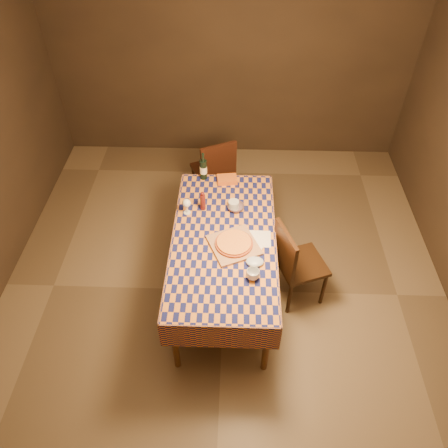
{
  "coord_description": "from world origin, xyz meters",
  "views": [
    {
      "loc": [
        0.09,
        -2.71,
        3.61
      ],
      "look_at": [
        0.0,
        0.05,
        0.9
      ],
      "focal_mm": 35.0,
      "sensor_mm": 36.0,
      "label": 1
    }
  ],
  "objects_px": {
    "dining_table": "(224,244)",
    "chair_right": "(294,261)",
    "cutting_board": "(234,245)",
    "white_plate": "(250,244)",
    "wine_bottle": "(203,169)",
    "pizza": "(234,243)",
    "bowl": "(236,207)",
    "chair_far": "(215,169)"
  },
  "relations": [
    {
      "from": "cutting_board",
      "to": "wine_bottle",
      "type": "distance_m",
      "value": 1.02
    },
    {
      "from": "white_plate",
      "to": "chair_right",
      "type": "relative_size",
      "value": 0.26
    },
    {
      "from": "pizza",
      "to": "chair_far",
      "type": "xyz_separation_m",
      "value": [
        -0.24,
        1.43,
        -0.29
      ]
    },
    {
      "from": "dining_table",
      "to": "bowl",
      "type": "relative_size",
      "value": 11.38
    },
    {
      "from": "wine_bottle",
      "to": "chair_right",
      "type": "bearing_deg",
      "value": -45.13
    },
    {
      "from": "dining_table",
      "to": "pizza",
      "type": "xyz_separation_m",
      "value": [
        0.09,
        -0.09,
        0.12
      ]
    },
    {
      "from": "wine_bottle",
      "to": "white_plate",
      "type": "distance_m",
      "value": 1.05
    },
    {
      "from": "cutting_board",
      "to": "white_plate",
      "type": "distance_m",
      "value": 0.15
    },
    {
      "from": "pizza",
      "to": "bowl",
      "type": "xyz_separation_m",
      "value": [
        0.01,
        0.48,
        -0.02
      ]
    },
    {
      "from": "dining_table",
      "to": "white_plate",
      "type": "bearing_deg",
      "value": -15.87
    },
    {
      "from": "pizza",
      "to": "bowl",
      "type": "bearing_deg",
      "value": 88.91
    },
    {
      "from": "dining_table",
      "to": "cutting_board",
      "type": "distance_m",
      "value": 0.16
    },
    {
      "from": "cutting_board",
      "to": "white_plate",
      "type": "xyz_separation_m",
      "value": [
        0.14,
        0.03,
        -0.01
      ]
    },
    {
      "from": "dining_table",
      "to": "chair_far",
      "type": "distance_m",
      "value": 1.35
    },
    {
      "from": "cutting_board",
      "to": "white_plate",
      "type": "bearing_deg",
      "value": 10.29
    },
    {
      "from": "dining_table",
      "to": "wine_bottle",
      "type": "height_order",
      "value": "wine_bottle"
    },
    {
      "from": "chair_far",
      "to": "bowl",
      "type": "bearing_deg",
      "value": -75.24
    },
    {
      "from": "chair_far",
      "to": "chair_right",
      "type": "height_order",
      "value": "same"
    },
    {
      "from": "dining_table",
      "to": "white_plate",
      "type": "relative_size",
      "value": 7.54
    },
    {
      "from": "dining_table",
      "to": "chair_right",
      "type": "xyz_separation_m",
      "value": [
        0.66,
        -0.04,
        -0.17
      ]
    },
    {
      "from": "chair_far",
      "to": "chair_right",
      "type": "xyz_separation_m",
      "value": [
        0.8,
        -1.37,
        0.0
      ]
    },
    {
      "from": "cutting_board",
      "to": "chair_right",
      "type": "distance_m",
      "value": 0.62
    },
    {
      "from": "cutting_board",
      "to": "wine_bottle",
      "type": "xyz_separation_m",
      "value": [
        -0.33,
        0.95,
        0.1
      ]
    },
    {
      "from": "chair_far",
      "to": "white_plate",
      "type": "bearing_deg",
      "value": -74.68
    },
    {
      "from": "wine_bottle",
      "to": "chair_far",
      "type": "xyz_separation_m",
      "value": [
        0.09,
        0.47,
        -0.36
      ]
    },
    {
      "from": "chair_right",
      "to": "cutting_board",
      "type": "bearing_deg",
      "value": -174.3
    },
    {
      "from": "dining_table",
      "to": "chair_right",
      "type": "relative_size",
      "value": 1.98
    },
    {
      "from": "dining_table",
      "to": "chair_right",
      "type": "distance_m",
      "value": 0.68
    },
    {
      "from": "wine_bottle",
      "to": "chair_right",
      "type": "relative_size",
      "value": 0.33
    },
    {
      "from": "bowl",
      "to": "chair_right",
      "type": "height_order",
      "value": "chair_right"
    },
    {
      "from": "dining_table",
      "to": "cutting_board",
      "type": "bearing_deg",
      "value": -45.26
    },
    {
      "from": "dining_table",
      "to": "bowl",
      "type": "bearing_deg",
      "value": 75.34
    },
    {
      "from": "white_plate",
      "to": "chair_right",
      "type": "bearing_deg",
      "value": 4.11
    },
    {
      "from": "cutting_board",
      "to": "bowl",
      "type": "distance_m",
      "value": 0.48
    },
    {
      "from": "cutting_board",
      "to": "chair_right",
      "type": "bearing_deg",
      "value": 5.7
    },
    {
      "from": "white_plate",
      "to": "cutting_board",
      "type": "bearing_deg",
      "value": -169.71
    },
    {
      "from": "pizza",
      "to": "chair_right",
      "type": "xyz_separation_m",
      "value": [
        0.56,
        0.06,
        -0.29
      ]
    },
    {
      "from": "bowl",
      "to": "wine_bottle",
      "type": "relative_size",
      "value": 0.53
    },
    {
      "from": "white_plate",
      "to": "wine_bottle",
      "type": "bearing_deg",
      "value": 117.08
    },
    {
      "from": "white_plate",
      "to": "pizza",
      "type": "bearing_deg",
      "value": -169.71
    },
    {
      "from": "pizza",
      "to": "cutting_board",
      "type": "bearing_deg",
      "value": -153.43
    },
    {
      "from": "wine_bottle",
      "to": "dining_table",
      "type": "bearing_deg",
      "value": -74.51
    }
  ]
}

